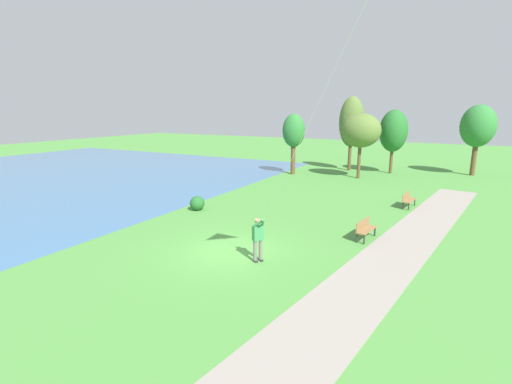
% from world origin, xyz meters
% --- Properties ---
extents(ground_plane, '(120.00, 120.00, 0.00)m').
position_xyz_m(ground_plane, '(0.00, 0.00, 0.00)').
color(ground_plane, '#4C8E3D').
extents(lake_water, '(36.00, 44.00, 0.01)m').
position_xyz_m(lake_water, '(-24.32, 4.00, 0.00)').
color(lake_water, teal).
rests_on(lake_water, ground).
extents(walkway_path, '(6.93, 32.02, 0.02)m').
position_xyz_m(walkway_path, '(5.86, 2.00, 0.01)').
color(walkway_path, gray).
rests_on(walkway_path, ground).
extents(person_kite_flyer, '(0.62, 0.54, 1.83)m').
position_xyz_m(person_kite_flyer, '(1.45, -0.35, 1.05)').
color(person_kite_flyer, '#232328').
rests_on(person_kite_flyer, ground).
extents(park_bench_near_walkway, '(0.65, 1.55, 0.88)m').
position_xyz_m(park_bench_near_walkway, '(4.49, 4.22, 0.51)').
color(park_bench_near_walkway, olive).
rests_on(park_bench_near_walkway, ground).
extents(park_bench_far_walkway, '(0.65, 1.55, 0.88)m').
position_xyz_m(park_bench_far_walkway, '(5.49, 11.15, 0.51)').
color(park_bench_far_walkway, olive).
rests_on(park_bench_far_walkway, ground).
extents(tree_treeline_right, '(2.03, 1.77, 5.41)m').
position_xyz_m(tree_treeline_right, '(-5.25, 18.77, 3.83)').
color(tree_treeline_right, brown).
rests_on(tree_treeline_right, ground).
extents(tree_treeline_left, '(2.87, 3.05, 6.20)m').
position_xyz_m(tree_treeline_left, '(9.12, 25.87, 4.32)').
color(tree_treeline_left, brown).
rests_on(tree_treeline_left, ground).
extents(tree_treeline_center, '(3.31, 2.81, 5.48)m').
position_xyz_m(tree_treeline_center, '(0.50, 19.54, 4.03)').
color(tree_treeline_center, brown).
rests_on(tree_treeline_center, ground).
extents(tree_lakeside_far, '(2.47, 2.71, 5.78)m').
position_xyz_m(tree_lakeside_far, '(2.49, 23.54, 3.87)').
color(tree_lakeside_far, brown).
rests_on(tree_lakeside_far, ground).
extents(tree_horizon_far, '(2.34, 2.06, 6.99)m').
position_xyz_m(tree_horizon_far, '(-1.32, 23.44, 4.60)').
color(tree_horizon_far, brown).
rests_on(tree_horizon_far, ground).
extents(lakeside_shrub, '(0.84, 0.88, 0.83)m').
position_xyz_m(lakeside_shrub, '(-5.23, 4.57, 0.42)').
color(lakeside_shrub, '#236028').
rests_on(lakeside_shrub, ground).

